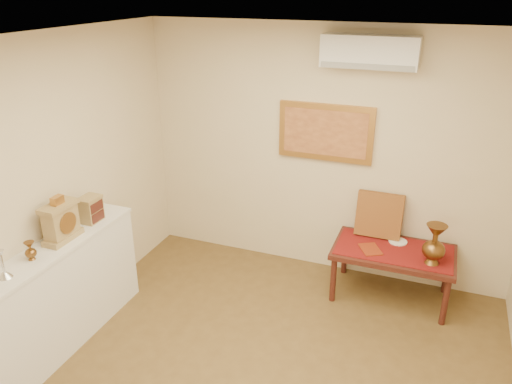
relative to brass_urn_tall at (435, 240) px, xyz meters
The scene contains 16 objects.
ceiling 2.85m from the brass_urn_tall, 124.93° to the right, with size 4.50×4.50×0.00m, color white.
wall_back 1.43m from the brass_urn_tall, 157.37° to the left, with size 4.00×0.02×2.70m, color beige.
wall_left 3.70m from the brass_urn_tall, 151.56° to the right, with size 0.02×4.50×2.70m, color beige.
candlestick 3.72m from the brass_urn_tall, 144.80° to the right, with size 0.11×0.11×0.23m, color silver, non-canonical shape.
brass_urn_small 3.57m from the brass_urn_tall, 148.52° to the right, with size 0.09×0.09×0.21m, color brown, non-canonical shape.
table_cloth 0.46m from the brass_urn_tall, 159.47° to the left, with size 1.14×0.59×0.01m, color maroon.
brass_urn_tall is the anchor object (origin of this frame).
plate 0.52m from the brass_urn_tall, 138.50° to the left, with size 0.19×0.19×0.01m, color white.
menu 0.64m from the brass_urn_tall, behind, with size 0.18×0.25×0.01m, color maroon.
cushion 0.69m from the brass_urn_tall, 145.78° to the left, with size 0.47×0.10×0.47m, color #5F1E13.
display_ledge 3.52m from the brass_urn_tall, 150.20° to the right, with size 0.37×2.02×0.98m.
mantel_clock 3.40m from the brass_urn_tall, 153.71° to the right, with size 0.17×0.36×0.41m.
wooden_chest 3.24m from the brass_urn_tall, 159.94° to the right, with size 0.16×0.21×0.24m.
low_table 0.51m from the brass_urn_tall, 159.47° to the left, with size 1.20×0.70×0.55m.
painting 1.53m from the brass_urn_tall, 158.46° to the left, with size 1.00×0.06×0.60m.
ac_unit 1.87m from the brass_urn_tall, 155.30° to the left, with size 0.90×0.25×0.30m.
Camera 1 is at (1.13, -2.73, 3.06)m, focal length 35.00 mm.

